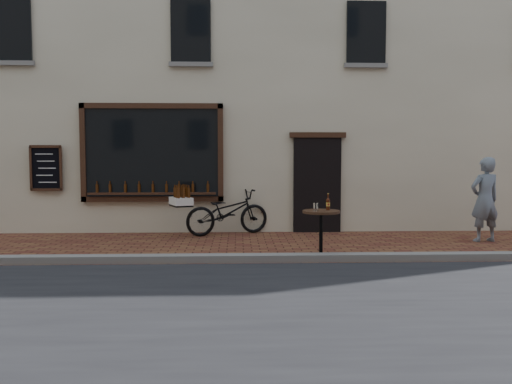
{
  "coord_description": "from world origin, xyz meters",
  "views": [
    {
      "loc": [
        0.05,
        -8.06,
        1.75
      ],
      "look_at": [
        0.39,
        1.2,
        1.1
      ],
      "focal_mm": 35.0,
      "sensor_mm": 36.0,
      "label": 1
    }
  ],
  "objects": [
    {
      "name": "cargo_bicycle",
      "position": [
        -0.22,
        3.13,
        0.52
      ],
      "size": [
        2.32,
        1.45,
        1.1
      ],
      "rotation": [
        0.0,
        0.0,
        1.97
      ],
      "color": "black",
      "rests_on": "ground"
    },
    {
      "name": "ground",
      "position": [
        0.0,
        0.0,
        0.0
      ],
      "size": [
        90.0,
        90.0,
        0.0
      ],
      "primitive_type": "plane",
      "color": "#59271C",
      "rests_on": "ground"
    },
    {
      "name": "shop_building",
      "position": [
        0.0,
        6.5,
        5.0
      ],
      "size": [
        28.0,
        6.2,
        10.0
      ],
      "color": "beige",
      "rests_on": "ground"
    },
    {
      "name": "kerb",
      "position": [
        0.0,
        0.2,
        0.06
      ],
      "size": [
        90.0,
        0.25,
        0.12
      ],
      "primitive_type": "cube",
      "color": "slate",
      "rests_on": "ground"
    },
    {
      "name": "bistro_table",
      "position": [
        1.49,
        0.44,
        0.59
      ],
      "size": [
        0.65,
        0.65,
        1.11
      ],
      "color": "black",
      "rests_on": "ground"
    },
    {
      "name": "pedestrian",
      "position": [
        5.16,
        2.02,
        0.88
      ],
      "size": [
        0.71,
        0.53,
        1.75
      ],
      "primitive_type": "imported",
      "rotation": [
        0.0,
        0.0,
        3.33
      ],
      "color": "slate",
      "rests_on": "ground"
    }
  ]
}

